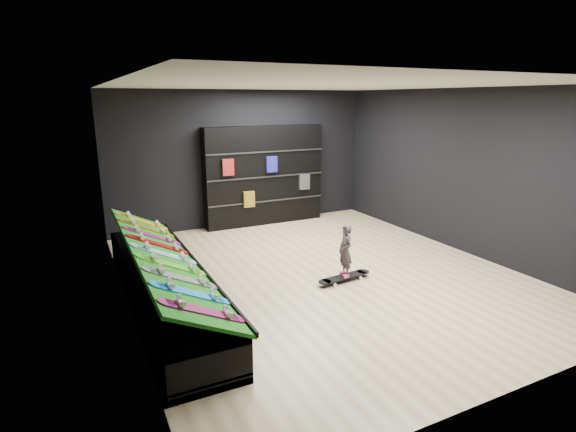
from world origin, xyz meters
name	(u,v)px	position (x,y,z in m)	size (l,w,h in m)	color
floor	(320,274)	(0.00, 0.00, 0.00)	(6.00, 7.00, 0.01)	tan
ceiling	(324,85)	(0.00, 0.00, 3.00)	(6.00, 7.00, 0.01)	white
wall_back	(243,159)	(0.00, 3.50, 1.50)	(6.00, 0.02, 3.00)	black
wall_front	(522,250)	(0.00, -3.50, 1.50)	(6.00, 0.02, 3.00)	black
wall_left	(120,204)	(-3.00, 0.00, 1.50)	(0.02, 7.00, 3.00)	black
wall_right	(462,171)	(3.00, 0.00, 1.50)	(0.02, 7.00, 3.00)	black
display_rack	(163,288)	(-2.55, 0.00, 0.25)	(0.90, 4.50, 0.50)	black
turf_ramp	(164,256)	(-2.50, 0.00, 0.71)	(1.00, 4.50, 0.04)	#10590E
back_shelving	(264,176)	(0.43, 3.32, 1.11)	(2.78, 0.32, 2.22)	black
floor_skateboard	(344,279)	(0.18, -0.44, 0.04)	(0.98, 0.22, 0.09)	black
child	(345,261)	(0.18, -0.44, 0.34)	(0.19, 0.13, 0.50)	black
display_board_0	(203,311)	(-2.49, -1.90, 0.74)	(0.98, 0.22, 0.09)	#E5198C
display_board_1	(191,293)	(-2.49, -1.42, 0.74)	(0.98, 0.22, 0.09)	blue
display_board_2	(181,278)	(-2.49, -0.95, 0.74)	(0.98, 0.22, 0.09)	black
display_board_3	(172,265)	(-2.49, -0.48, 0.74)	(0.98, 0.22, 0.09)	green
display_board_4	(165,254)	(-2.49, 0.00, 0.74)	(0.98, 0.22, 0.09)	#0CB2E5
display_board_5	(158,244)	(-2.49, 0.48, 0.74)	(0.98, 0.22, 0.09)	red
display_board_6	(152,236)	(-2.49, 0.95, 0.74)	(0.98, 0.22, 0.09)	#2626BF
display_board_7	(147,228)	(-2.49, 1.42, 0.74)	(0.98, 0.22, 0.09)	yellow
display_board_8	(142,221)	(-2.49, 1.90, 0.74)	(0.98, 0.22, 0.09)	orange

